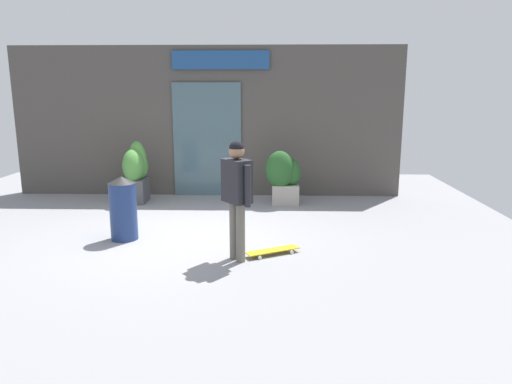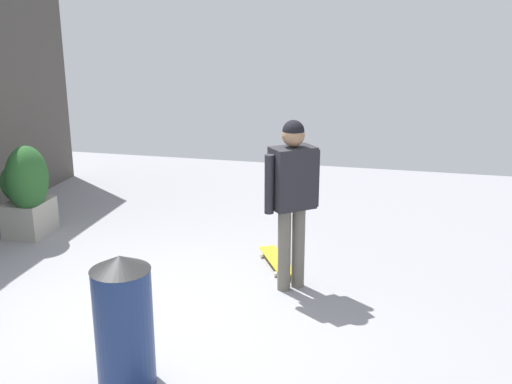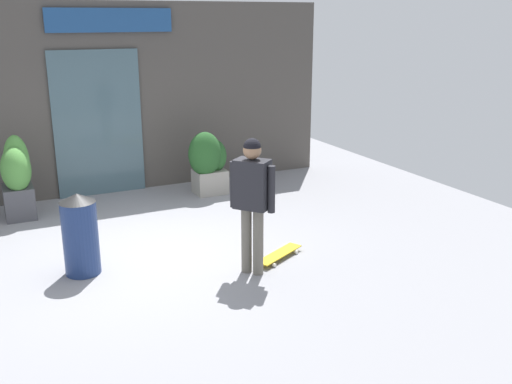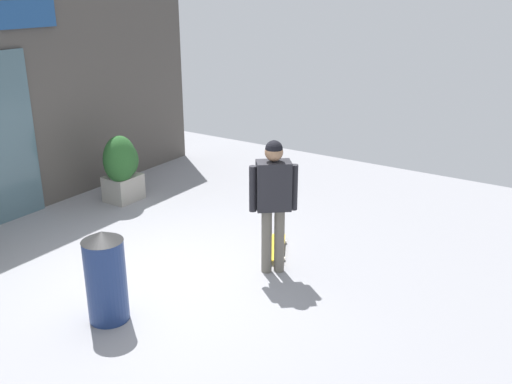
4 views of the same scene
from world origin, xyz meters
TOP-DOWN VIEW (x-y plane):
  - ground_plane at (0.00, 0.00)m, footprint 12.00×12.00m
  - building_facade at (0.00, 3.25)m, footprint 8.76×0.31m
  - skateboarder at (0.99, -1.16)m, footprint 0.46×0.48m
  - skateboard at (1.49, -0.92)m, footprint 0.82×0.56m
  - planter_box_left at (1.75, 2.26)m, footprint 0.74×0.69m
  - planter_box_right at (-1.43, 2.37)m, footprint 0.47×0.76m
  - trash_bin at (-0.92, -0.24)m, footprint 0.44×0.44m

SIDE VIEW (x-z plane):
  - ground_plane at x=0.00m, z-range 0.00..0.00m
  - skateboard at x=1.49m, z-range 0.02..0.10m
  - trash_bin at x=-0.92m, z-range 0.00..1.04m
  - planter_box_left at x=1.75m, z-range 0.03..1.19m
  - planter_box_right at x=-1.43m, z-range 0.03..1.35m
  - skateboarder at x=0.99m, z-range 0.19..1.91m
  - building_facade at x=0.00m, z-range 0.00..3.34m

